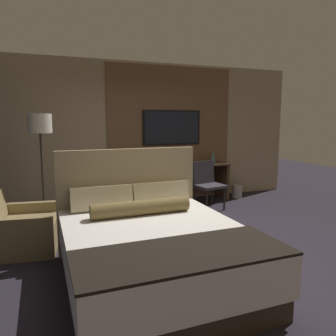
{
  "coord_description": "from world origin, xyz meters",
  "views": [
    {
      "loc": [
        -1.73,
        -3.75,
        1.67
      ],
      "look_at": [
        0.05,
        0.81,
        0.95
      ],
      "focal_mm": 35.0,
      "sensor_mm": 36.0,
      "label": 1
    }
  ],
  "objects_px": {
    "desk_chair": "(207,181)",
    "armchair_by_window": "(21,231)",
    "desk": "(176,176)",
    "vase_tall": "(137,160)",
    "book": "(188,163)",
    "waste_bin": "(237,191)",
    "tv": "(172,128)",
    "bed": "(153,249)",
    "floor_lamp": "(40,133)",
    "vase_short": "(213,156)"
  },
  "relations": [
    {
      "from": "desk",
      "to": "desk_chair",
      "type": "relative_size",
      "value": 2.42
    },
    {
      "from": "vase_short",
      "to": "waste_bin",
      "type": "xyz_separation_m",
      "value": [
        0.52,
        -0.15,
        -0.78
      ]
    },
    {
      "from": "desk_chair",
      "to": "vase_tall",
      "type": "relative_size",
      "value": 3.29
    },
    {
      "from": "vase_tall",
      "to": "vase_short",
      "type": "relative_size",
      "value": 1.01
    },
    {
      "from": "waste_bin",
      "to": "floor_lamp",
      "type": "bearing_deg",
      "value": -168.94
    },
    {
      "from": "desk",
      "to": "book",
      "type": "height_order",
      "value": "book"
    },
    {
      "from": "vase_tall",
      "to": "book",
      "type": "relative_size",
      "value": 1.06
    },
    {
      "from": "desk",
      "to": "desk_chair",
      "type": "distance_m",
      "value": 0.74
    },
    {
      "from": "vase_tall",
      "to": "vase_short",
      "type": "bearing_deg",
      "value": 3.93
    },
    {
      "from": "desk",
      "to": "vase_tall",
      "type": "xyz_separation_m",
      "value": [
        -0.84,
        -0.1,
        0.37
      ]
    },
    {
      "from": "bed",
      "to": "vase_short",
      "type": "xyz_separation_m",
      "value": [
        2.37,
        3.01,
        0.56
      ]
    },
    {
      "from": "desk_chair",
      "to": "floor_lamp",
      "type": "relative_size",
      "value": 0.51
    },
    {
      "from": "desk",
      "to": "waste_bin",
      "type": "relative_size",
      "value": 7.74
    },
    {
      "from": "desk",
      "to": "book",
      "type": "bearing_deg",
      "value": 4.51
    },
    {
      "from": "tv",
      "to": "vase_tall",
      "type": "distance_m",
      "value": 1.08
    },
    {
      "from": "desk",
      "to": "desk_chair",
      "type": "height_order",
      "value": "desk_chair"
    },
    {
      "from": "tv",
      "to": "armchair_by_window",
      "type": "height_order",
      "value": "tv"
    },
    {
      "from": "vase_short",
      "to": "waste_bin",
      "type": "relative_size",
      "value": 0.96
    },
    {
      "from": "book",
      "to": "waste_bin",
      "type": "bearing_deg",
      "value": -8.07
    },
    {
      "from": "desk_chair",
      "to": "waste_bin",
      "type": "height_order",
      "value": "desk_chair"
    },
    {
      "from": "vase_tall",
      "to": "vase_short",
      "type": "height_order",
      "value": "vase_tall"
    },
    {
      "from": "tv",
      "to": "waste_bin",
      "type": "distance_m",
      "value": 1.98
    },
    {
      "from": "floor_lamp",
      "to": "vase_tall",
      "type": "bearing_deg",
      "value": 25.28
    },
    {
      "from": "vase_tall",
      "to": "waste_bin",
      "type": "xyz_separation_m",
      "value": [
        2.22,
        -0.04,
        -0.78
      ]
    },
    {
      "from": "desk",
      "to": "vase_short",
      "type": "xyz_separation_m",
      "value": [
        0.86,
        0.02,
        0.37
      ]
    },
    {
      "from": "desk_chair",
      "to": "waste_bin",
      "type": "relative_size",
      "value": 3.19
    },
    {
      "from": "bed",
      "to": "tv",
      "type": "distance_m",
      "value": 3.74
    },
    {
      "from": "floor_lamp",
      "to": "book",
      "type": "xyz_separation_m",
      "value": [
        2.81,
        0.92,
        -0.69
      ]
    },
    {
      "from": "vase_tall",
      "to": "vase_short",
      "type": "distance_m",
      "value": 1.7
    },
    {
      "from": "book",
      "to": "waste_bin",
      "type": "xyz_separation_m",
      "value": [
        1.1,
        -0.16,
        -0.66
      ]
    },
    {
      "from": "desk_chair",
      "to": "armchair_by_window",
      "type": "distance_m",
      "value": 3.34
    },
    {
      "from": "armchair_by_window",
      "to": "vase_tall",
      "type": "xyz_separation_m",
      "value": [
        1.99,
        1.47,
        0.67
      ]
    },
    {
      "from": "vase_tall",
      "to": "book",
      "type": "distance_m",
      "value": 1.13
    },
    {
      "from": "desk",
      "to": "floor_lamp",
      "type": "distance_m",
      "value": 2.85
    },
    {
      "from": "vase_tall",
      "to": "waste_bin",
      "type": "bearing_deg",
      "value": -0.92
    },
    {
      "from": "desk_chair",
      "to": "book",
      "type": "height_order",
      "value": "desk_chair"
    },
    {
      "from": "bed",
      "to": "tv",
      "type": "height_order",
      "value": "tv"
    },
    {
      "from": "desk",
      "to": "vase_tall",
      "type": "bearing_deg",
      "value": -173.36
    },
    {
      "from": "tv",
      "to": "vase_tall",
      "type": "height_order",
      "value": "tv"
    },
    {
      "from": "waste_bin",
      "to": "desk_chair",
      "type": "bearing_deg",
      "value": -153.47
    },
    {
      "from": "tv",
      "to": "desk_chair",
      "type": "distance_m",
      "value": 1.36
    },
    {
      "from": "bed",
      "to": "waste_bin",
      "type": "xyz_separation_m",
      "value": [
        2.89,
        2.86,
        -0.21
      ]
    },
    {
      "from": "book",
      "to": "waste_bin",
      "type": "height_order",
      "value": "book"
    },
    {
      "from": "desk_chair",
      "to": "waste_bin",
      "type": "distance_m",
      "value": 1.2
    },
    {
      "from": "vase_short",
      "to": "floor_lamp",
      "type": "bearing_deg",
      "value": -164.88
    },
    {
      "from": "bed",
      "to": "floor_lamp",
      "type": "height_order",
      "value": "floor_lamp"
    },
    {
      "from": "desk",
      "to": "desk_chair",
      "type": "bearing_deg",
      "value": -60.44
    },
    {
      "from": "tv",
      "to": "vase_short",
      "type": "xyz_separation_m",
      "value": [
        0.86,
        -0.2,
        -0.6
      ]
    },
    {
      "from": "desk",
      "to": "tv",
      "type": "relative_size",
      "value": 1.73
    },
    {
      "from": "floor_lamp",
      "to": "waste_bin",
      "type": "bearing_deg",
      "value": 11.06
    }
  ]
}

